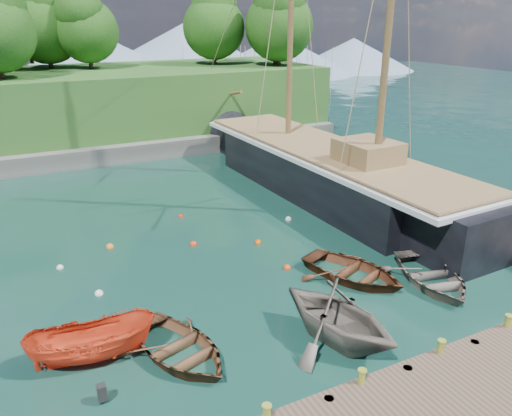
{
  "coord_description": "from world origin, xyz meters",
  "views": [
    {
      "loc": [
        -8.69,
        -13.84,
        10.23
      ],
      "look_at": [
        0.82,
        5.12,
        2.0
      ],
      "focal_mm": 35.0,
      "sensor_mm": 36.0,
      "label": 1
    }
  ],
  "objects_px": {
    "rowboat_3": "(431,283)",
    "rowboat_2": "(353,279)",
    "cabin_boat_white": "(437,256)",
    "rowboat_1": "(336,341)",
    "motorboat_orange": "(94,360)",
    "schooner": "(326,174)",
    "rowboat_0": "(179,357)"
  },
  "relations": [
    {
      "from": "rowboat_3",
      "to": "rowboat_2",
      "type": "bearing_deg",
      "value": 161.31
    },
    {
      "from": "motorboat_orange",
      "to": "cabin_boat_white",
      "type": "bearing_deg",
      "value": -78.68
    },
    {
      "from": "rowboat_2",
      "to": "rowboat_3",
      "type": "distance_m",
      "value": 3.15
    },
    {
      "from": "rowboat_0",
      "to": "cabin_boat_white",
      "type": "relative_size",
      "value": 0.98
    },
    {
      "from": "motorboat_orange",
      "to": "rowboat_3",
      "type": "bearing_deg",
      "value": -85.89
    },
    {
      "from": "rowboat_1",
      "to": "rowboat_2",
      "type": "bearing_deg",
      "value": 30.31
    },
    {
      "from": "rowboat_1",
      "to": "motorboat_orange",
      "type": "xyz_separation_m",
      "value": [
        -7.44,
        2.61,
        0.0
      ]
    },
    {
      "from": "rowboat_1",
      "to": "rowboat_3",
      "type": "bearing_deg",
      "value": -1.34
    },
    {
      "from": "rowboat_3",
      "to": "motorboat_orange",
      "type": "bearing_deg",
      "value": -170.17
    },
    {
      "from": "cabin_boat_white",
      "to": "schooner",
      "type": "xyz_separation_m",
      "value": [
        0.22,
        9.42,
        1.23
      ]
    },
    {
      "from": "schooner",
      "to": "rowboat_0",
      "type": "bearing_deg",
      "value": -141.96
    },
    {
      "from": "rowboat_3",
      "to": "motorboat_orange",
      "type": "relative_size",
      "value": 1.1
    },
    {
      "from": "rowboat_1",
      "to": "schooner",
      "type": "relative_size",
      "value": 0.15
    },
    {
      "from": "cabin_boat_white",
      "to": "schooner",
      "type": "bearing_deg",
      "value": 67.09
    },
    {
      "from": "rowboat_2",
      "to": "cabin_boat_white",
      "type": "bearing_deg",
      "value": -22.61
    },
    {
      "from": "schooner",
      "to": "cabin_boat_white",
      "type": "bearing_deg",
      "value": -93.57
    },
    {
      "from": "rowboat_3",
      "to": "cabin_boat_white",
      "type": "distance_m",
      "value": 2.75
    },
    {
      "from": "rowboat_0",
      "to": "cabin_boat_white",
      "type": "xyz_separation_m",
      "value": [
        12.82,
        1.62,
        0.0
      ]
    },
    {
      "from": "rowboat_3",
      "to": "schooner",
      "type": "xyz_separation_m",
      "value": [
        2.35,
        11.17,
        1.23
      ]
    },
    {
      "from": "rowboat_0",
      "to": "rowboat_1",
      "type": "distance_m",
      "value": 5.22
    },
    {
      "from": "rowboat_1",
      "to": "motorboat_orange",
      "type": "height_order",
      "value": "rowboat_1"
    },
    {
      "from": "schooner",
      "to": "rowboat_2",
      "type": "bearing_deg",
      "value": -120.05
    },
    {
      "from": "rowboat_3",
      "to": "cabin_boat_white",
      "type": "bearing_deg",
      "value": 54.09
    },
    {
      "from": "rowboat_2",
      "to": "schooner",
      "type": "bearing_deg",
      "value": 39.52
    },
    {
      "from": "motorboat_orange",
      "to": "cabin_boat_white",
      "type": "relative_size",
      "value": 0.92
    },
    {
      "from": "schooner",
      "to": "rowboat_3",
      "type": "bearing_deg",
      "value": -104.11
    },
    {
      "from": "rowboat_2",
      "to": "motorboat_orange",
      "type": "xyz_separation_m",
      "value": [
        -10.53,
        -0.59,
        0.0
      ]
    },
    {
      "from": "rowboat_0",
      "to": "schooner",
      "type": "relative_size",
      "value": 0.14
    },
    {
      "from": "rowboat_0",
      "to": "cabin_boat_white",
      "type": "distance_m",
      "value": 12.92
    },
    {
      "from": "motorboat_orange",
      "to": "schooner",
      "type": "relative_size",
      "value": 0.13
    },
    {
      "from": "rowboat_2",
      "to": "motorboat_orange",
      "type": "distance_m",
      "value": 10.55
    },
    {
      "from": "rowboat_0",
      "to": "schooner",
      "type": "height_order",
      "value": "schooner"
    }
  ]
}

